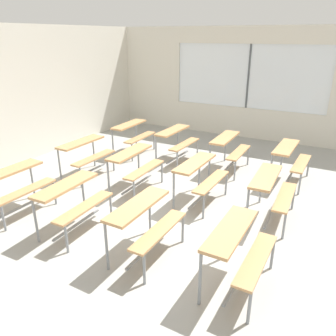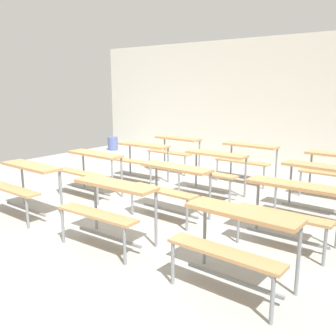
% 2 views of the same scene
% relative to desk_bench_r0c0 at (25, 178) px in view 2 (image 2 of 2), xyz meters
% --- Properties ---
extents(ground, '(10.00, 9.00, 0.05)m').
position_rel_desk_bench_r0c0_xyz_m(ground, '(1.16, 1.18, -0.59)').
color(ground, '#9E9E99').
extents(wall_back, '(10.00, 0.12, 3.00)m').
position_rel_desk_bench_r0c0_xyz_m(wall_back, '(1.16, 5.68, 0.94)').
color(wall_back, silver).
rests_on(wall_back, ground).
extents(desk_bench_r0c0, '(1.11, 0.61, 0.74)m').
position_rel_desk_bench_r0c0_xyz_m(desk_bench_r0c0, '(0.00, 0.00, 0.00)').
color(desk_bench_r0c0, tan).
rests_on(desk_bench_r0c0, ground).
extents(desk_bench_r0c1, '(1.11, 0.62, 0.74)m').
position_rel_desk_bench_r0c0_xyz_m(desk_bench_r0c1, '(1.74, -0.01, 0.00)').
color(desk_bench_r0c1, tan).
rests_on(desk_bench_r0c1, ground).
extents(desk_bench_r0c2, '(1.12, 0.63, 0.74)m').
position_rel_desk_bench_r0c0_xyz_m(desk_bench_r0c2, '(3.40, -0.02, 0.00)').
color(desk_bench_r0c2, tan).
rests_on(desk_bench_r0c2, ground).
extents(desk_bench_r1c0, '(1.11, 0.62, 0.74)m').
position_rel_desk_bench_r0c0_xyz_m(desk_bench_r1c0, '(0.00, 1.25, 0.00)').
color(desk_bench_r1c0, tan).
rests_on(desk_bench_r1c0, ground).
extents(desk_bench_r1c1, '(1.12, 0.63, 0.74)m').
position_rel_desk_bench_r0c0_xyz_m(desk_bench_r1c1, '(1.76, 1.21, 0.00)').
color(desk_bench_r1c1, tan).
rests_on(desk_bench_r1c1, ground).
extents(desk_bench_r1c2, '(1.10, 0.59, 0.74)m').
position_rel_desk_bench_r0c0_xyz_m(desk_bench_r1c2, '(3.46, 1.25, 0.00)').
color(desk_bench_r1c2, tan).
rests_on(desk_bench_r1c2, ground).
extents(desk_bench_r2c0, '(1.11, 0.60, 0.74)m').
position_rel_desk_bench_r0c0_xyz_m(desk_bench_r2c0, '(0.03, 2.52, 0.00)').
color(desk_bench_r2c0, tan).
rests_on(desk_bench_r2c0, ground).
extents(desk_bench_r2c1, '(1.10, 0.60, 0.74)m').
position_rel_desk_bench_r0c0_xyz_m(desk_bench_r2c1, '(1.69, 2.51, 0.00)').
color(desk_bench_r2c1, tan).
rests_on(desk_bench_r2c1, ground).
extents(desk_bench_r2c2, '(1.13, 0.65, 0.74)m').
position_rel_desk_bench_r0c0_xyz_m(desk_bench_r2c2, '(3.44, 2.51, 0.00)').
color(desk_bench_r2c2, tan).
rests_on(desk_bench_r2c2, ground).
extents(desk_bench_r3c0, '(1.12, 0.63, 0.74)m').
position_rel_desk_bench_r0c0_xyz_m(desk_bench_r3c0, '(0.01, 3.72, 0.00)').
color(desk_bench_r3c0, tan).
rests_on(desk_bench_r3c0, ground).
extents(desk_bench_r3c1, '(1.12, 0.63, 0.74)m').
position_rel_desk_bench_r0c0_xyz_m(desk_bench_r3c1, '(1.75, 3.76, 0.00)').
color(desk_bench_r3c1, tan).
rests_on(desk_bench_r3c1, ground).
extents(trash_bin, '(0.30, 0.30, 0.39)m').
position_rel_desk_bench_r0c0_xyz_m(trash_bin, '(-3.09, 4.85, -0.37)').
color(trash_bin, '#51609E').
rests_on(trash_bin, ground).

